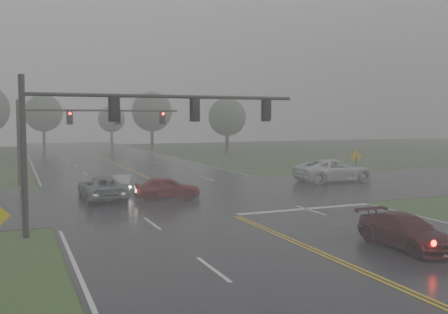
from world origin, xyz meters
name	(u,v)px	position (x,y,z in m)	size (l,w,h in m)	color
main_road	(197,200)	(0.00, 20.00, 0.00)	(18.00, 160.00, 0.02)	black
cross_street	(187,195)	(0.00, 22.00, 0.00)	(120.00, 14.00, 0.02)	black
stop_bar	(306,209)	(4.50, 14.40, 0.00)	(8.50, 0.50, 0.01)	#BDBDBD
sedan_maroon	(405,248)	(3.55, 5.67, 0.00)	(1.81, 4.46, 1.29)	#3A0A10
sedan_red	(167,199)	(-1.70, 20.85, 0.00)	(1.68, 4.18, 1.43)	maroon
sedan_silver	(124,192)	(-3.64, 24.82, 0.00)	(1.33, 3.81, 1.26)	#9C9FA4
car_grey	(102,200)	(-5.52, 22.33, 0.00)	(2.45, 5.31, 1.48)	slate
pickup_white	(334,182)	(13.23, 24.04, 0.00)	(2.98, 6.47, 1.80)	silver
signal_gantry_near	(119,123)	(-6.15, 13.40, 4.90)	(13.08, 0.30, 6.96)	black
signal_gantry_far	(73,125)	(-6.29, 30.83, 4.60)	(12.49, 0.33, 6.51)	black
sign_diamond_east	(356,160)	(14.88, 23.38, 1.77)	(1.08, 0.25, 2.62)	black
tree_ne_a	(152,112)	(10.07, 69.06, 6.21)	(6.42, 6.42, 9.43)	#2D221D
tree_n_mid	(43,113)	(-5.79, 79.01, 5.98)	(6.19, 6.19, 9.09)	#2D221D
tree_e_near	(227,117)	(17.99, 56.88, 5.28)	(5.48, 5.48, 8.04)	#2D221D
tree_n_far	(112,119)	(7.10, 88.11, 4.96)	(5.14, 5.14, 7.55)	#2D221D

